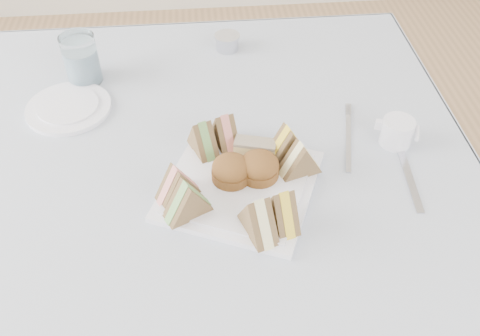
{
  "coord_description": "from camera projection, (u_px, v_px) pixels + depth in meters",
  "views": [
    {
      "loc": [
        -0.01,
        -0.74,
        1.44
      ],
      "look_at": [
        0.05,
        -0.08,
        0.8
      ],
      "focal_mm": 40.0,
      "sensor_mm": 36.0,
      "label": 1
    }
  ],
  "objects": [
    {
      "name": "creamer_jug",
      "position": [
        397.0,
        132.0,
        1.02
      ],
      "size": [
        0.08,
        0.08,
        0.05
      ],
      "primitive_type": "cylinder",
      "rotation": [
        0.0,
        0.0,
        -0.35
      ],
      "color": "white",
      "rests_on": "tablecloth"
    },
    {
      "name": "scone_right",
      "position": [
        259.0,
        167.0,
        0.94
      ],
      "size": [
        0.07,
        0.07,
        0.05
      ],
      "primitive_type": "cylinder",
      "rotation": [
        0.0,
        0.0,
        0.03
      ],
      "color": "brown",
      "rests_on": "serving_plate"
    },
    {
      "name": "sandwich_bl_b",
      "position": [
        225.0,
        129.0,
        1.0
      ],
      "size": [
        0.06,
        0.09,
        0.07
      ],
      "primitive_type": null,
      "rotation": [
        0.0,
        0.0,
        1.89
      ],
      "color": "brown",
      "rests_on": "serving_plate"
    },
    {
      "name": "sandwich_fl_b",
      "position": [
        187.0,
        198.0,
        0.87
      ],
      "size": [
        0.09,
        0.07,
        0.07
      ],
      "primitive_type": null,
      "rotation": [
        0.0,
        0.0,
        0.46
      ],
      "color": "brown",
      "rests_on": "serving_plate"
    },
    {
      "name": "side_plate",
      "position": [
        69.0,
        108.0,
        1.11
      ],
      "size": [
        0.2,
        0.2,
        0.01
      ],
      "primitive_type": "cylinder",
      "rotation": [
        0.0,
        0.0,
        -0.17
      ],
      "color": "white",
      "rests_on": "tablecloth"
    },
    {
      "name": "scone_left",
      "position": [
        231.0,
        170.0,
        0.94
      ],
      "size": [
        0.09,
        0.09,
        0.05
      ],
      "primitive_type": "cylinder",
      "rotation": [
        0.0,
        0.0,
        -0.47
      ],
      "color": "brown",
      "rests_on": "serving_plate"
    },
    {
      "name": "pastry_slice",
      "position": [
        255.0,
        149.0,
        0.98
      ],
      "size": [
        0.08,
        0.05,
        0.04
      ],
      "primitive_type": "cube",
      "rotation": [
        0.0,
        0.0,
        -0.27
      ],
      "color": "#CDC47A",
      "rests_on": "serving_plate"
    },
    {
      "name": "table",
      "position": [
        214.0,
        272.0,
        1.27
      ],
      "size": [
        0.9,
        0.9,
        0.74
      ],
      "primitive_type": "cube",
      "color": "brown",
      "rests_on": "floor"
    },
    {
      "name": "sandwich_fl_a",
      "position": [
        177.0,
        182.0,
        0.9
      ],
      "size": [
        0.08,
        0.07,
        0.07
      ],
      "primitive_type": null,
      "rotation": [
        0.0,
        0.0,
        0.48
      ],
      "color": "brown",
      "rests_on": "serving_plate"
    },
    {
      "name": "sandwich_br_a",
      "position": [
        300.0,
        158.0,
        0.94
      ],
      "size": [
        0.09,
        0.06,
        0.07
      ],
      "primitive_type": null,
      "rotation": [
        0.0,
        0.0,
        -2.84
      ],
      "color": "brown",
      "rests_on": "serving_plate"
    },
    {
      "name": "fork",
      "position": [
        348.0,
        142.0,
        1.04
      ],
      "size": [
        0.05,
        0.17,
        0.0
      ],
      "primitive_type": "cube",
      "rotation": [
        0.0,
        0.0,
        -0.23
      ],
      "color": "silver",
      "rests_on": "tablecloth"
    },
    {
      "name": "serving_plate",
      "position": [
        240.0,
        186.0,
        0.95
      ],
      "size": [
        0.33,
        0.33,
        0.01
      ],
      "primitive_type": "cube",
      "rotation": [
        0.0,
        0.0,
        -0.41
      ],
      "color": "white",
      "rests_on": "tablecloth"
    },
    {
      "name": "tea_strainer",
      "position": [
        227.0,
        43.0,
        1.27
      ],
      "size": [
        0.08,
        0.08,
        0.03
      ],
      "primitive_type": "cylinder",
      "rotation": [
        0.0,
        0.0,
        -0.38
      ],
      "color": "silver",
      "rests_on": "tablecloth"
    },
    {
      "name": "sandwich_bl_a",
      "position": [
        203.0,
        137.0,
        0.98
      ],
      "size": [
        0.06,
        0.09,
        0.07
      ],
      "primitive_type": null,
      "rotation": [
        0.0,
        0.0,
        1.95
      ],
      "color": "brown",
      "rests_on": "serving_plate"
    },
    {
      "name": "sandwich_br_b",
      "position": [
        287.0,
        142.0,
        0.97
      ],
      "size": [
        0.09,
        0.06,
        0.07
      ],
      "primitive_type": null,
      "rotation": [
        0.0,
        0.0,
        -2.84
      ],
      "color": "brown",
      "rests_on": "serving_plate"
    },
    {
      "name": "knife",
      "position": [
        409.0,
        177.0,
        0.97
      ],
      "size": [
        0.03,
        0.18,
        0.0
      ],
      "primitive_type": "cube",
      "rotation": [
        0.0,
        0.0,
        -0.09
      ],
      "color": "silver",
      "rests_on": "tablecloth"
    },
    {
      "name": "sandwich_fr_a",
      "position": [
        283.0,
        207.0,
        0.86
      ],
      "size": [
        0.06,
        0.09,
        0.07
      ],
      "primitive_type": null,
      "rotation": [
        0.0,
        0.0,
        -1.32
      ],
      "color": "brown",
      "rests_on": "serving_plate"
    },
    {
      "name": "tablecloth",
      "position": [
        208.0,
        159.0,
        1.01
      ],
      "size": [
        1.02,
        1.02,
        0.01
      ],
      "primitive_type": "cube",
      "color": "#A8B6D0",
      "rests_on": "table"
    },
    {
      "name": "water_glass",
      "position": [
        81.0,
        59.0,
        1.15
      ],
      "size": [
        0.1,
        0.1,
        0.11
      ],
      "primitive_type": "cylinder",
      "rotation": [
        0.0,
        0.0,
        -0.39
      ],
      "color": "white",
      "rests_on": "tablecloth"
    },
    {
      "name": "sandwich_fr_b",
      "position": [
        258.0,
        216.0,
        0.84
      ],
      "size": [
        0.06,
        0.09,
        0.07
      ],
      "primitive_type": null,
      "rotation": [
        0.0,
        0.0,
        -1.23
      ],
      "color": "brown",
      "rests_on": "serving_plate"
    }
  ]
}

